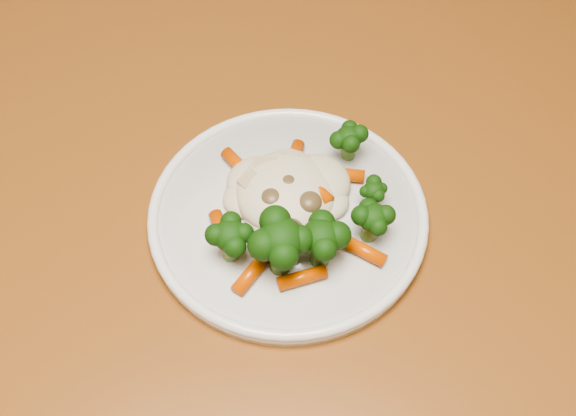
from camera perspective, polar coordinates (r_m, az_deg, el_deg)
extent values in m
cube|color=brown|center=(0.67, -6.55, -0.93)|extent=(1.21, 0.87, 0.04)
cube|color=brown|center=(1.24, 20.22, 1.44)|extent=(0.07, 0.07, 0.71)
cylinder|color=white|center=(0.64, 0.00, -0.71)|extent=(0.24, 0.24, 0.01)
ellipsoid|color=beige|center=(0.63, -0.16, 1.80)|extent=(0.11, 0.09, 0.04)
ellipsoid|color=black|center=(0.59, -4.51, -2.79)|extent=(0.05, 0.05, 0.04)
ellipsoid|color=black|center=(0.58, -0.51, -3.29)|extent=(0.06, 0.06, 0.05)
ellipsoid|color=black|center=(0.59, 2.57, -2.99)|extent=(0.05, 0.05, 0.05)
ellipsoid|color=black|center=(0.61, 6.65, -1.33)|extent=(0.04, 0.04, 0.04)
ellipsoid|color=black|center=(0.63, 6.72, 0.96)|extent=(0.03, 0.03, 0.03)
ellipsoid|color=black|center=(0.66, 4.77, 4.98)|extent=(0.04, 0.04, 0.03)
cylinder|color=#E35505|center=(0.66, -3.75, 3.24)|extent=(0.03, 0.04, 0.01)
cylinder|color=#E35505|center=(0.66, 0.36, 3.66)|extent=(0.03, 0.05, 0.01)
cylinder|color=#E35505|center=(0.65, 4.00, 2.70)|extent=(0.05, 0.02, 0.01)
cylinder|color=#E35505|center=(0.62, -5.17, -2.05)|extent=(0.02, 0.05, 0.01)
cylinder|color=#E35505|center=(0.59, -2.79, -5.03)|extent=(0.04, 0.04, 0.01)
cylinder|color=#E35505|center=(0.59, 1.12, -5.53)|extent=(0.04, 0.02, 0.01)
cylinder|color=#E35505|center=(0.61, 6.04, -3.40)|extent=(0.04, 0.03, 0.01)
cylinder|color=#E35505|center=(0.63, 1.87, 1.81)|extent=(0.04, 0.05, 0.01)
ellipsoid|color=brown|center=(0.63, 0.02, 1.82)|extent=(0.02, 0.02, 0.02)
ellipsoid|color=brown|center=(0.61, 1.66, 0.44)|extent=(0.02, 0.02, 0.02)
ellipsoid|color=brown|center=(0.62, -1.25, 0.77)|extent=(0.02, 0.02, 0.02)
ellipsoid|color=brown|center=(0.60, 0.16, -1.80)|extent=(0.02, 0.02, 0.02)
cube|color=tan|center=(0.64, -1.71, 3.19)|extent=(0.02, 0.02, 0.01)
cube|color=tan|center=(0.64, 0.16, 3.57)|extent=(0.02, 0.02, 0.01)
cube|color=tan|center=(0.63, -3.05, 2.11)|extent=(0.02, 0.02, 0.01)
cube|color=tan|center=(0.64, -0.76, 2.94)|extent=(0.02, 0.02, 0.01)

